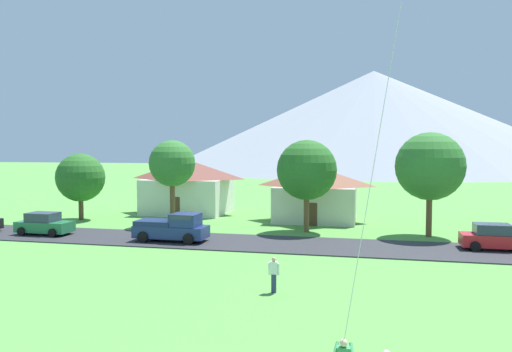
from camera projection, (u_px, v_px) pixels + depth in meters
name	position (u px, v px, depth m)	size (l,w,h in m)	color
road_strip	(277.00, 244.00, 34.41)	(160.00, 6.12, 0.08)	#2D2D33
mountain_west_ridge	(373.00, 120.00, 165.79)	(139.12, 139.12, 32.48)	#8E939E
mountain_far_east_ridge	(423.00, 140.00, 150.56)	(70.06, 70.06, 18.68)	#8E939E
house_left_center	(188.00, 185.00, 51.05)	(8.71, 7.34, 5.51)	silver
house_right_center	(316.00, 193.00, 45.59)	(7.83, 6.73, 4.99)	beige
tree_left_of_center	(430.00, 166.00, 37.22)	(5.14, 5.14, 7.91)	brown
tree_center	(80.00, 178.00, 46.08)	(4.47, 4.47, 6.21)	brown
tree_right_of_center	(307.00, 170.00, 39.28)	(4.78, 4.78, 7.36)	brown
tree_near_right	(172.00, 164.00, 42.30)	(3.96, 3.96, 7.39)	brown
parked_car_green_west_end	(44.00, 224.00, 38.03)	(4.24, 2.15, 1.68)	#237042
parked_car_red_mid_west	(494.00, 237.00, 32.33)	(4.20, 2.08, 1.68)	red
pickup_truck_navy_west_side	(173.00, 227.00, 35.29)	(5.23, 2.37, 1.99)	navy
watcher_person	(274.00, 274.00, 22.89)	(0.56, 0.24, 1.68)	navy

